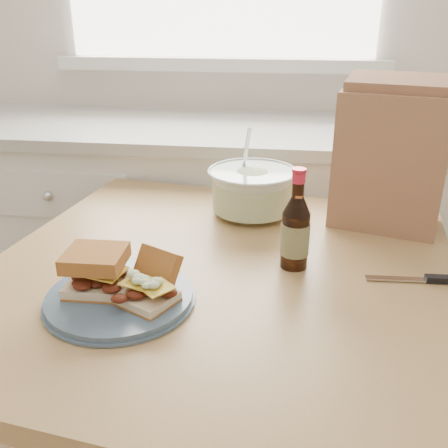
# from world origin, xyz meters

# --- Properties ---
(wall_back) EXTENTS (4.00, 0.02, 2.70)m
(wall_back) POSITION_xyz_m (0.00, 2.00, 1.35)
(wall_back) COLOR white
(wall_back) RESTS_ON ground
(cabinet_run) EXTENTS (2.50, 0.64, 0.94)m
(cabinet_run) POSITION_xyz_m (-0.00, 1.70, 0.47)
(cabinet_run) COLOR white
(cabinet_run) RESTS_ON ground
(dining_table) EXTENTS (1.11, 1.11, 0.82)m
(dining_table) POSITION_xyz_m (0.15, 0.84, 0.70)
(dining_table) COLOR #AA8050
(dining_table) RESTS_ON ground
(plate) EXTENTS (0.27, 0.27, 0.02)m
(plate) POSITION_xyz_m (-0.01, 0.68, 0.83)
(plate) COLOR #465B72
(plate) RESTS_ON dining_table
(sandwich_left) EXTENTS (0.11, 0.10, 0.08)m
(sandwich_left) POSITION_xyz_m (-0.05, 0.69, 0.88)
(sandwich_left) COLOR beige
(sandwich_left) RESTS_ON plate
(sandwich_right) EXTENTS (0.12, 0.16, 0.08)m
(sandwich_right) POSITION_xyz_m (0.05, 0.68, 0.86)
(sandwich_right) COLOR beige
(sandwich_right) RESTS_ON plate
(coleslaw_bowl) EXTENTS (0.24, 0.24, 0.24)m
(coleslaw_bowl) POSITION_xyz_m (0.20, 1.16, 0.88)
(coleslaw_bowl) COLOR silver
(coleslaw_bowl) RESTS_ON dining_table
(beer_bottle) EXTENTS (0.06, 0.06, 0.22)m
(beer_bottle) POSITION_xyz_m (0.32, 0.87, 0.90)
(beer_bottle) COLOR black
(beer_bottle) RESTS_ON dining_table
(knife) EXTENTS (0.20, 0.03, 0.01)m
(knife) POSITION_xyz_m (0.60, 0.84, 0.83)
(knife) COLOR silver
(knife) RESTS_ON dining_table
(paper_bag) EXTENTS (0.29, 0.23, 0.33)m
(paper_bag) POSITION_xyz_m (0.54, 1.14, 0.99)
(paper_bag) COLOR #A16E4E
(paper_bag) RESTS_ON dining_table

